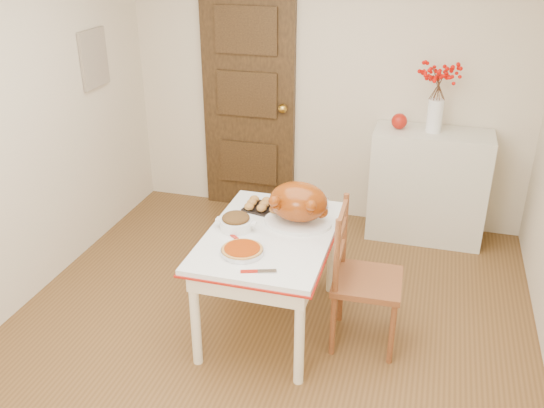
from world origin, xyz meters
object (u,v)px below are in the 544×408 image
(chair_oak, at_px, (368,278))
(pumpkin_pie, at_px, (242,250))
(turkey_platter, at_px, (298,204))
(kitchen_table, at_px, (270,280))
(sideboard, at_px, (428,186))

(chair_oak, bearing_deg, pumpkin_pie, 109.59)
(turkey_platter, bearing_deg, chair_oak, -34.56)
(kitchen_table, relative_size, pumpkin_pie, 4.58)
(chair_oak, bearing_deg, kitchen_table, 87.25)
(kitchen_table, height_order, turkey_platter, turkey_platter)
(sideboard, height_order, pumpkin_pie, sideboard)
(pumpkin_pie, bearing_deg, chair_oak, 21.73)
(chair_oak, height_order, pumpkin_pie, chair_oak)
(kitchen_table, distance_m, pumpkin_pie, 0.48)
(pumpkin_pie, bearing_deg, kitchen_table, 73.76)
(turkey_platter, relative_size, pumpkin_pie, 1.74)
(kitchen_table, bearing_deg, sideboard, 59.21)
(kitchen_table, xyz_separation_m, pumpkin_pie, (-0.09, -0.29, 0.38))
(kitchen_table, relative_size, chair_oak, 1.23)
(turkey_platter, distance_m, pumpkin_pie, 0.53)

